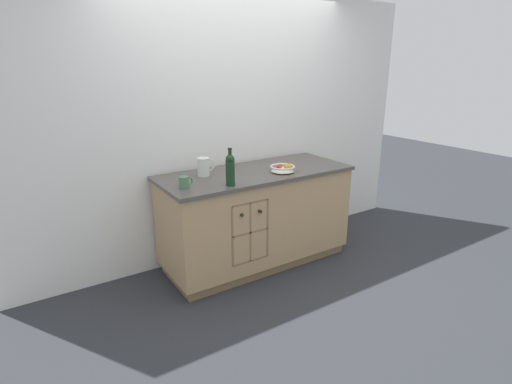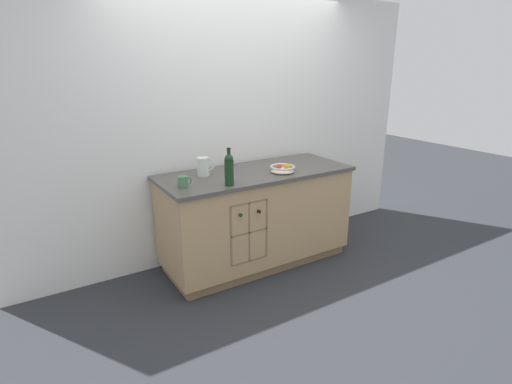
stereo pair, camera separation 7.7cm
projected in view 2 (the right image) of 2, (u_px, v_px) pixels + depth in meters
ground_plane at (256, 260)px, 4.00m from camera, size 14.00×14.00×0.00m
back_wall at (234, 128)px, 3.94m from camera, size 4.40×0.06×2.55m
kitchen_island at (256, 217)px, 3.85m from camera, size 1.83×0.75×0.93m
fruit_bowl at (283, 168)px, 3.67m from camera, size 0.23×0.23×0.08m
white_pitcher at (203, 166)px, 3.54m from camera, size 0.17×0.11×0.17m
ceramic_mug at (183, 182)px, 3.22m from camera, size 0.12×0.08×0.09m
standing_wine_bottle at (229, 169)px, 3.24m from camera, size 0.08×0.08×0.31m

